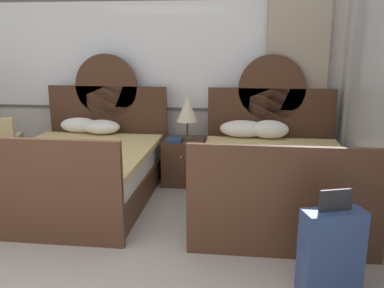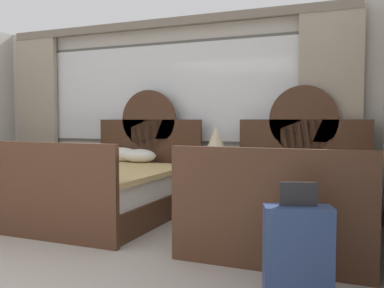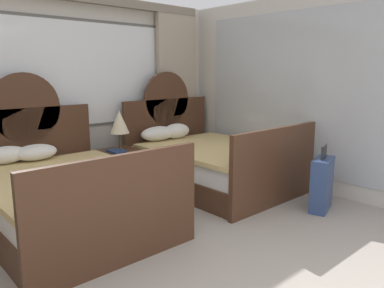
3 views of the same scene
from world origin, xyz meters
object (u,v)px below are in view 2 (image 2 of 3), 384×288
(armchair_by_window_centre, at_px, (13,167))
(nightstand_between_beds, at_px, (212,190))
(bed_near_mirror, at_px, (289,201))
(suitcase_on_floor, at_px, (298,253))
(armchair_by_window_right, at_px, (12,167))
(table_lamp_on_nightstand, at_px, (216,139))
(bed_near_window, at_px, (110,189))
(book_on_nightstand, at_px, (202,168))
(armchair_by_window_left, at_px, (50,169))

(armchair_by_window_centre, bearing_deg, nightstand_between_beds, 6.07)
(bed_near_mirror, bearing_deg, armchair_by_window_centre, 174.93)
(suitcase_on_floor, bearing_deg, bed_near_mirror, 100.99)
(bed_near_mirror, distance_m, nightstand_between_beds, 1.30)
(armchair_by_window_right, xyz_separation_m, suitcase_on_floor, (4.51, -1.96, -0.18))
(table_lamp_on_nightstand, xyz_separation_m, armchair_by_window_centre, (-3.12, -0.36, -0.46))
(bed_near_window, relative_size, nightstand_between_beds, 3.80)
(bed_near_window, bearing_deg, armchair_by_window_right, 169.24)
(bed_near_window, distance_m, book_on_nightstand, 1.20)
(armchair_by_window_right, bearing_deg, armchair_by_window_left, 0.01)
(armchair_by_window_centre, distance_m, armchair_by_window_right, 0.02)
(bed_near_window, bearing_deg, table_lamp_on_nightstand, 32.63)
(bed_near_window, distance_m, armchair_by_window_centre, 2.01)
(bed_near_window, xyz_separation_m, table_lamp_on_nightstand, (1.15, 0.73, 0.61))
(book_on_nightstand, relative_size, armchair_by_window_centre, 0.29)
(bed_near_mirror, bearing_deg, bed_near_window, -179.85)
(table_lamp_on_nightstand, distance_m, suitcase_on_floor, 2.76)
(bed_near_mirror, height_order, table_lamp_on_nightstand, bed_near_mirror)
(book_on_nightstand, height_order, armchair_by_window_centre, armchair_by_window_centre)
(nightstand_between_beds, bearing_deg, armchair_by_window_centre, -173.93)
(bed_near_mirror, height_order, armchair_by_window_left, bed_near_mirror)
(armchair_by_window_centre, bearing_deg, book_on_nightstand, 4.30)
(armchair_by_window_left, height_order, armchair_by_window_centre, same)
(nightstand_between_beds, distance_m, armchair_by_window_left, 2.41)
(nightstand_between_beds, distance_m, armchair_by_window_centre, 3.11)
(book_on_nightstand, relative_size, armchair_by_window_right, 0.29)
(table_lamp_on_nightstand, height_order, armchair_by_window_left, table_lamp_on_nightstand)
(bed_near_window, height_order, book_on_nightstand, bed_near_window)
(bed_near_mirror, height_order, armchair_by_window_right, bed_near_mirror)
(bed_near_window, distance_m, nightstand_between_beds, 1.31)
(book_on_nightstand, distance_m, armchair_by_window_left, 2.29)
(book_on_nightstand, xyz_separation_m, armchair_by_window_left, (-2.28, -0.22, -0.09))
(bed_near_mirror, xyz_separation_m, armchair_by_window_centre, (-4.18, 0.37, 0.15))
(table_lamp_on_nightstand, distance_m, armchair_by_window_centre, 3.17)
(bed_near_mirror, bearing_deg, armchair_by_window_left, 173.87)
(bed_near_window, xyz_separation_m, suitcase_on_floor, (2.51, -1.58, -0.03))
(bed_near_window, relative_size, book_on_nightstand, 8.49)
(bed_near_mirror, relative_size, armchair_by_window_right, 2.49)
(armchair_by_window_left, relative_size, armchair_by_window_centre, 1.00)
(bed_near_mirror, relative_size, suitcase_on_floor, 2.76)
(table_lamp_on_nightstand, distance_m, book_on_nightstand, 0.42)
(armchair_by_window_centre, xyz_separation_m, suitcase_on_floor, (4.49, -1.96, -0.18))
(suitcase_on_floor, bearing_deg, table_lamp_on_nightstand, 120.58)
(book_on_nightstand, distance_m, suitcase_on_floor, 2.67)
(bed_near_mirror, xyz_separation_m, armchair_by_window_left, (-3.48, 0.37, 0.15))
(nightstand_between_beds, distance_m, suitcase_on_floor, 2.68)
(nightstand_between_beds, relative_size, suitcase_on_floor, 0.73)
(book_on_nightstand, bearing_deg, armchair_by_window_left, -174.45)
(table_lamp_on_nightstand, height_order, armchair_by_window_centre, table_lamp_on_nightstand)
(table_lamp_on_nightstand, relative_size, book_on_nightstand, 2.13)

